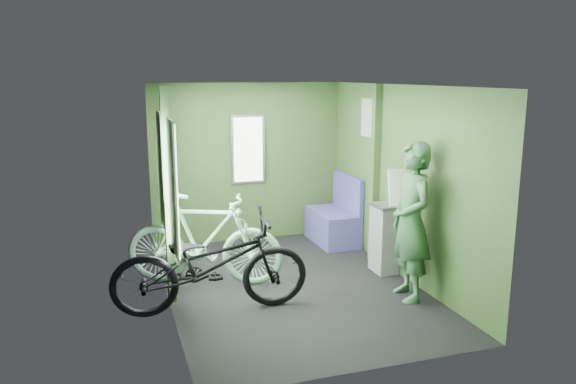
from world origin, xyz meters
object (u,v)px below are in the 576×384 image
object	(u,v)px
bicycle_mint	(205,285)
waste_box	(384,238)
bicycle_black	(212,313)
passenger	(411,222)
bench_seat	(334,223)

from	to	relation	value
bicycle_mint	waste_box	size ratio (longest dim) A/B	2.13
bicycle_black	waste_box	size ratio (longest dim) A/B	2.34
bicycle_mint	passenger	bearing A→B (deg)	-94.71
bicycle_black	bench_seat	size ratio (longest dim) A/B	2.03
bicycle_black	passenger	distance (m)	2.32
bicycle_mint	waste_box	bearing A→B (deg)	-73.22
bicycle_mint	waste_box	world-z (taller)	waste_box
bicycle_black	bench_seat	world-z (taller)	bench_seat
waste_box	bench_seat	xyz separation A→B (m)	(-0.11, 1.33, -0.14)
passenger	waste_box	size ratio (longest dim) A/B	2.01
bench_seat	bicycle_mint	bearing A→B (deg)	-152.87
bicycle_mint	bench_seat	distance (m)	2.38
passenger	bench_seat	world-z (taller)	passenger
bicycle_black	passenger	xyz separation A→B (m)	(2.13, -0.27, 0.87)
bench_seat	passenger	bearing A→B (deg)	-91.28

